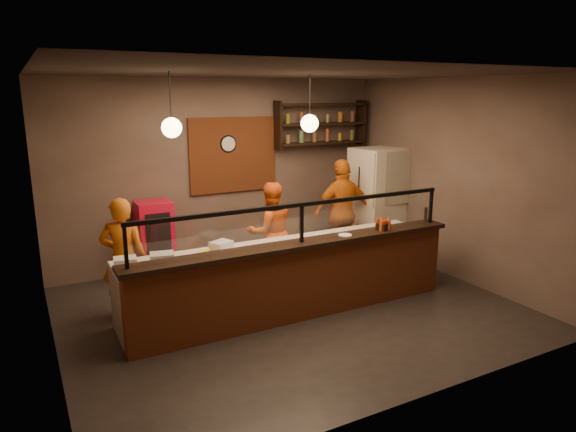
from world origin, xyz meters
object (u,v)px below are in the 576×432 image
red_cooler (155,240)px  condiment_caddy (383,226)px  fridge (377,203)px  pizza_dough (326,238)px  cook_left (123,258)px  pepper_mill (426,214)px  cook_mid (270,232)px  wall_clock (228,144)px  cook_right (342,213)px

red_cooler → condiment_caddy: 3.65m
fridge → pizza_dough: fridge is taller
pizza_dough → condiment_caddy: bearing=-35.5°
fridge → cook_left: bearing=-178.2°
fridge → pepper_mill: 1.74m
cook_mid → red_cooler: 1.88m
cook_mid → pizza_dough: size_ratio=3.22×
pizza_dough → condiment_caddy: 0.83m
cook_mid → pizza_dough: bearing=117.3°
cook_mid → fridge: fridge is taller
wall_clock → condiment_caddy: bearing=-66.2°
wall_clock → condiment_caddy: 3.19m
wall_clock → cook_right: 2.31m
fridge → pizza_dough: bearing=-151.0°
cook_mid → pepper_mill: (1.92, -1.41, 0.37)m
pepper_mill → fridge: bearing=76.6°
cook_mid → cook_right: size_ratio=0.86×
cook_right → fridge: bearing=-166.2°
cook_left → red_cooler: bearing=-99.3°
cook_mid → cook_right: bearing=-168.1°
wall_clock → fridge: size_ratio=0.15×
wall_clock → cook_left: wall_clock is taller
pepper_mill → cook_mid: bearing=143.7°
cook_mid → red_cooler: size_ratio=1.25×
cook_mid → pizza_dough: 1.11m
red_cooler → condiment_caddy: bearing=-42.7°
cook_mid → fridge: (2.32, 0.27, 0.20)m
red_cooler → pepper_mill: 4.28m
cook_right → cook_left: bearing=11.1°
wall_clock → pizza_dough: size_ratio=0.60×
red_cooler → cook_right: bearing=-14.8°
fridge → pizza_dough: size_ratio=4.01×
cook_right → pizza_dough: bearing=52.2°
wall_clock → red_cooler: (-1.42, -0.31, -1.46)m
pizza_dough → fridge: bearing=34.2°
condiment_caddy → cook_left: bearing=160.4°
fridge → pepper_mill: bearing=-108.6°
cook_right → red_cooler: cook_right is taller
pizza_dough → pepper_mill: (1.53, -0.37, 0.26)m
wall_clock → pepper_mill: (2.10, -2.68, -0.93)m
cook_right → condiment_caddy: bearing=80.3°
fridge → condiment_caddy: bearing=-130.9°
pepper_mill → wall_clock: bearing=128.1°
wall_clock → fridge: wall_clock is taller
wall_clock → cook_mid: 1.83m
fridge → red_cooler: size_ratio=1.56×
condiment_caddy → red_cooler: bearing=137.1°
red_cooler → pizza_dough: bearing=-44.8°
fridge → red_cooler: 4.00m
cook_right → fridge: fridge is taller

